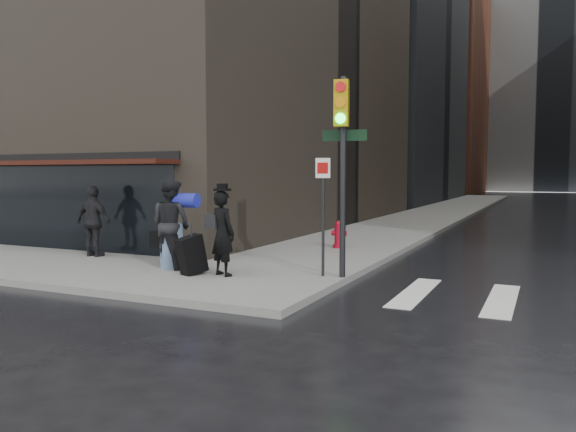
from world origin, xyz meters
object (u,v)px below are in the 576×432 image
man_jeans (171,224)px  man_greycoat (94,221)px  traffic_light (341,149)px  fire_hydrant (339,236)px  man_overcoat (216,236)px

man_jeans → man_greycoat: (-3.00, 0.66, -0.10)m
man_jeans → traffic_light: size_ratio=0.49×
traffic_light → fire_hydrant: 5.41m
man_greycoat → traffic_light: (6.97, -0.17, 1.78)m
traffic_light → fire_hydrant: bearing=100.9°
traffic_light → man_overcoat: bearing=-170.2°
man_greycoat → fire_hydrant: (5.30, 4.41, -0.58)m
fire_hydrant → traffic_light: bearing=-70.0°
man_overcoat → man_greycoat: 4.58m
man_jeans → traffic_light: (3.97, 0.49, 1.68)m
man_overcoat → fire_hydrant: 5.53m
man_greycoat → man_overcoat: bearing=167.7°
man_greycoat → man_jeans: bearing=168.3°
man_jeans → man_greycoat: 3.08m
fire_hydrant → man_jeans: bearing=-114.4°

